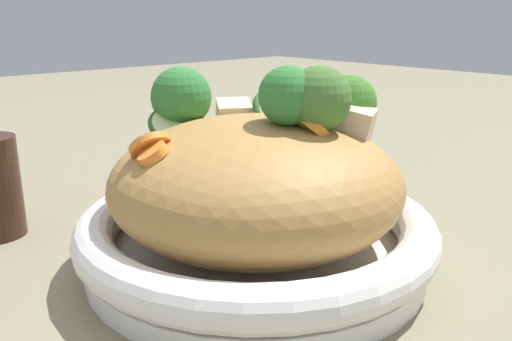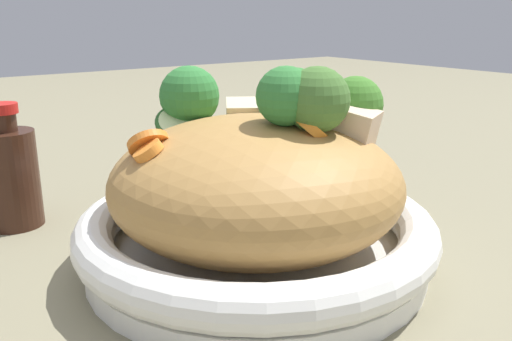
{
  "view_description": "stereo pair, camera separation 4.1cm",
  "coord_description": "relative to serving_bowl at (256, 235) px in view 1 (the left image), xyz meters",
  "views": [
    {
      "loc": [
        -0.27,
        -0.29,
        0.2
      ],
      "look_at": [
        0.0,
        0.0,
        0.08
      ],
      "focal_mm": 37.72,
      "sensor_mm": 36.0,
      "label": 1
    },
    {
      "loc": [
        -0.23,
        -0.32,
        0.2
      ],
      "look_at": [
        0.0,
        0.0,
        0.08
      ],
      "focal_mm": 37.72,
      "sensor_mm": 36.0,
      "label": 2
    }
  ],
  "objects": [
    {
      "name": "serving_bowl",
      "position": [
        0.0,
        0.0,
        0.0
      ],
      "size": [
        0.28,
        0.28,
        0.05
      ],
      "color": "white",
      "rests_on": "ground_plane"
    },
    {
      "name": "broccoli_florets",
      "position": [
        0.04,
        0.01,
        0.1
      ],
      "size": [
        0.15,
        0.18,
        0.07
      ],
      "color": "#9EB878",
      "rests_on": "serving_bowl"
    },
    {
      "name": "chicken_chunks",
      "position": [
        0.05,
        -0.0,
        0.09
      ],
      "size": [
        0.07,
        0.16,
        0.03
      ],
      "color": "beige",
      "rests_on": "serving_bowl"
    },
    {
      "name": "ground_plane",
      "position": [
        0.0,
        0.0,
        -0.02
      ],
      "size": [
        3.0,
        3.0,
        0.0
      ],
      "primitive_type": "plane",
      "color": "#7E775C"
    },
    {
      "name": "zucchini_slices",
      "position": [
        0.04,
        0.02,
        0.09
      ],
      "size": [
        0.16,
        0.14,
        0.04
      ],
      "color": "beige",
      "rests_on": "serving_bowl"
    },
    {
      "name": "noodle_heap",
      "position": [
        0.0,
        -0.0,
        0.04
      ],
      "size": [
        0.23,
        0.23,
        0.1
      ],
      "color": "#B28244",
      "rests_on": "serving_bowl"
    },
    {
      "name": "carrot_coins",
      "position": [
        -0.02,
        -0.01,
        0.09
      ],
      "size": [
        0.16,
        0.1,
        0.04
      ],
      "color": "orange",
      "rests_on": "serving_bowl"
    }
  ]
}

